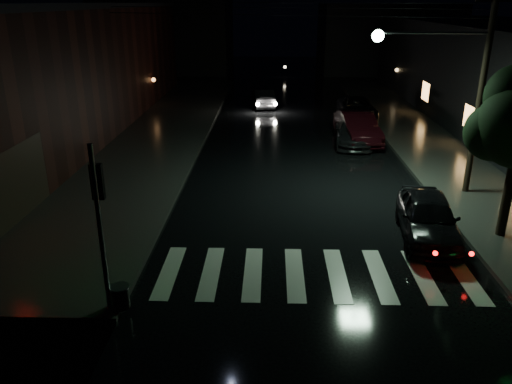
# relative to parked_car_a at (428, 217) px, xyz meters

# --- Properties ---
(ground) EXTENTS (120.00, 120.00, 0.00)m
(ground) POSITION_rel_parked_car_a_xyz_m (-6.80, -3.00, -0.74)
(ground) COLOR black
(ground) RESTS_ON ground
(sidewalk_left) EXTENTS (6.00, 44.00, 0.15)m
(sidewalk_left) POSITION_rel_parked_car_a_xyz_m (-11.80, 11.00, -0.66)
(sidewalk_left) COLOR #282826
(sidewalk_left) RESTS_ON ground
(sidewalk_right) EXTENTS (4.00, 44.00, 0.15)m
(sidewalk_right) POSITION_rel_parked_car_a_xyz_m (3.20, 11.00, -0.66)
(sidewalk_right) COLOR #282826
(sidewalk_right) RESTS_ON ground
(building_left) EXTENTS (10.00, 36.00, 7.00)m
(building_left) POSITION_rel_parked_car_a_xyz_m (-18.80, 13.00, 2.76)
(building_left) COLOR black
(building_left) RESTS_ON ground
(building_far_left) EXTENTS (14.00, 10.00, 8.00)m
(building_far_left) POSITION_rel_parked_car_a_xyz_m (-16.80, 42.00, 3.26)
(building_far_left) COLOR black
(building_far_left) RESTS_ON ground
(building_far_right) EXTENTS (14.00, 10.00, 7.00)m
(building_far_right) POSITION_rel_parked_car_a_xyz_m (7.20, 42.00, 2.76)
(building_far_right) COLOR black
(building_far_right) RESTS_ON ground
(crosswalk) EXTENTS (9.00, 3.00, 0.01)m
(crosswalk) POSITION_rel_parked_car_a_xyz_m (-3.80, -2.50, -0.73)
(crosswalk) COLOR beige
(crosswalk) RESTS_ON ground
(signal_pole_corner) EXTENTS (0.68, 0.61, 4.20)m
(signal_pole_corner) POSITION_rel_parked_car_a_xyz_m (-8.94, -4.46, 0.81)
(signal_pole_corner) COLOR slate
(signal_pole_corner) RESTS_ON ground
(utility_pole) EXTENTS (4.92, 0.44, 8.00)m
(utility_pole) POSITION_rel_parked_car_a_xyz_m (2.03, 4.00, 3.86)
(utility_pole) COLOR black
(utility_pole) RESTS_ON ground
(parked_car_a) EXTENTS (2.26, 4.50, 1.47)m
(parked_car_a) POSITION_rel_parked_car_a_xyz_m (0.00, 0.00, 0.00)
(parked_car_a) COLOR black
(parked_car_a) RESTS_ON ground
(parked_car_b) EXTENTS (2.13, 5.05, 1.62)m
(parked_car_b) POSITION_rel_parked_car_a_xyz_m (-0.42, 11.85, 0.08)
(parked_car_b) COLOR black
(parked_car_b) RESTS_ON ground
(parked_car_c) EXTENTS (2.33, 4.81, 1.35)m
(parked_car_c) POSITION_rel_parked_car_a_xyz_m (-0.68, 11.50, -0.06)
(parked_car_c) COLOR black
(parked_car_c) RESTS_ON ground
(parked_car_d) EXTENTS (2.33, 4.95, 1.37)m
(parked_car_d) POSITION_rel_parked_car_a_xyz_m (0.48, 17.69, -0.05)
(parked_car_d) COLOR black
(parked_car_d) RESTS_ON ground
(oncoming_car) EXTENTS (1.87, 4.13, 1.32)m
(oncoming_car) POSITION_rel_parked_car_a_xyz_m (-5.74, 21.47, -0.08)
(oncoming_car) COLOR black
(oncoming_car) RESTS_ON ground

